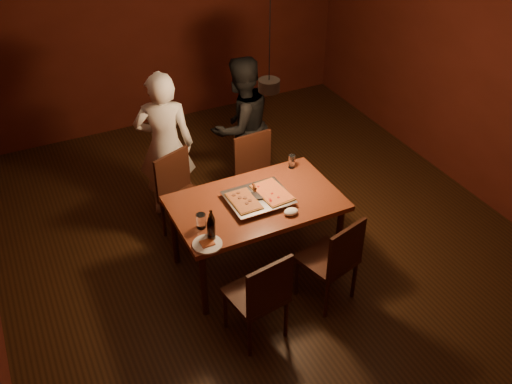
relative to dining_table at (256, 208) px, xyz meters
name	(u,v)px	position (x,y,z in m)	size (l,w,h in m)	color
room_shell	(268,123)	(0.21, 0.18, 0.72)	(6.00, 6.00, 6.00)	#351F0E
dining_table	(256,208)	(0.00, 0.00, 0.00)	(1.50, 0.90, 0.75)	brown
chair_far_left	(181,189)	(-0.45, 0.77, -0.14)	(0.55, 0.55, 0.49)	#38190F
chair_far_right	(257,169)	(0.38, 0.75, -0.14)	(0.44, 0.44, 0.49)	#38190F
chair_near_left	(262,292)	(-0.36, -0.83, -0.14)	(0.48, 0.48, 0.49)	#38190F
chair_near_right	(335,255)	(0.39, -0.72, -0.14)	(0.52, 0.52, 0.49)	#38190F
pizza_tray	(258,199)	(0.02, -0.01, 0.10)	(0.55, 0.45, 0.05)	silver
pizza_meat	(244,201)	(-0.13, -0.02, 0.13)	(0.22, 0.34, 0.02)	maroon
pizza_cheese	(272,192)	(0.15, -0.01, 0.13)	(0.25, 0.39, 0.02)	gold
spatula	(257,195)	(0.01, 0.00, 0.14)	(0.09, 0.24, 0.04)	silver
beer_bottle_a	(211,227)	(-0.55, -0.31, 0.20)	(0.07, 0.07, 0.26)	black
beer_bottle_b	(211,223)	(-0.53, -0.25, 0.19)	(0.06, 0.06, 0.24)	black
water_glass_left	(201,221)	(-0.57, -0.13, 0.14)	(0.08, 0.08, 0.13)	silver
water_glass_right	(292,161)	(0.55, 0.34, 0.14)	(0.07, 0.07, 0.13)	silver
plate_slice	(207,244)	(-0.61, -0.36, 0.08)	(0.24, 0.24, 0.03)	white
napkin	(291,212)	(0.19, -0.30, 0.10)	(0.13, 0.10, 0.05)	white
diner_white	(165,146)	(-0.44, 1.19, 0.12)	(0.58, 0.38, 1.60)	silver
diner_dark	(241,126)	(0.44, 1.26, 0.10)	(0.75, 0.59, 1.55)	black
pendant_lamp	(269,84)	(0.21, 0.18, 1.08)	(0.18, 0.18, 1.10)	black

